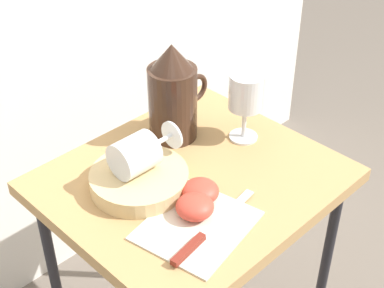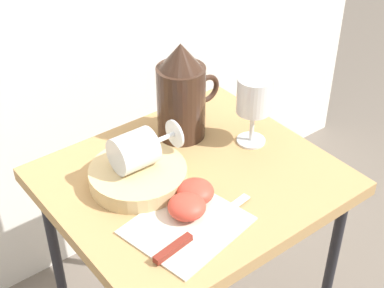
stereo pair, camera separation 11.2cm
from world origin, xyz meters
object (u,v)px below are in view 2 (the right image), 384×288
at_px(pitcher, 182,99).
at_px(knife, 190,236).
at_px(table, 192,200).
at_px(basket_tray, 138,175).
at_px(wine_glass_upright, 254,99).
at_px(wine_glass_tipped_near, 136,150).
at_px(apple_half_left, 187,206).
at_px(apple_half_right, 195,192).

xyz_separation_m(pitcher, knife, (-0.19, -0.28, -0.08)).
height_order(table, basket_tray, basket_tray).
relative_size(basket_tray, wine_glass_upright, 1.24).
bearing_deg(knife, basket_tray, 85.05).
height_order(wine_glass_tipped_near, apple_half_left, wine_glass_tipped_near).
height_order(table, knife, knife).
bearing_deg(basket_tray, apple_half_right, -64.34).
xyz_separation_m(table, pitcher, (0.08, 0.13, 0.16)).
xyz_separation_m(apple_half_right, knife, (-0.07, -0.08, -0.02)).
bearing_deg(apple_half_left, wine_glass_upright, 22.07).
height_order(table, wine_glass_upright, wine_glass_upright).
bearing_deg(basket_tray, knife, -94.95).
height_order(table, apple_half_right, apple_half_right).
height_order(wine_glass_upright, wine_glass_tipped_near, wine_glass_upright).
distance_m(apple_half_right, knife, 0.11).
relative_size(basket_tray, apple_half_left, 2.74).
distance_m(apple_half_left, knife, 0.06).
relative_size(table, wine_glass_upright, 4.28).
distance_m(wine_glass_upright, wine_glass_tipped_near, 0.28).
bearing_deg(table, wine_glass_tipped_near, 147.94).
height_order(wine_glass_upright, knife, wine_glass_upright).
distance_m(wine_glass_upright, apple_half_right, 0.25).
relative_size(basket_tray, pitcher, 0.88).
xyz_separation_m(pitcher, wine_glass_tipped_near, (-0.17, -0.08, -0.02)).
height_order(table, pitcher, pitcher).
distance_m(table, pitcher, 0.22).
bearing_deg(basket_tray, wine_glass_upright, -6.95).
relative_size(table, knife, 2.79).
height_order(basket_tray, pitcher, pitcher).
bearing_deg(wine_glass_upright, pitcher, 130.94).
bearing_deg(pitcher, wine_glass_tipped_near, -156.15).
relative_size(table, apple_half_left, 9.46).
distance_m(table, apple_half_right, 0.12).
xyz_separation_m(pitcher, wine_glass_upright, (0.10, -0.12, 0.02)).
bearing_deg(table, wine_glass_upright, 5.09).
height_order(apple_half_left, apple_half_right, same).
bearing_deg(apple_half_left, wine_glass_tipped_near, 94.86).
height_order(wine_glass_upright, apple_half_right, wine_glass_upright).
distance_m(table, wine_glass_upright, 0.25).
height_order(basket_tray, knife, basket_tray).
bearing_deg(table, apple_half_left, -132.38).
relative_size(basket_tray, wine_glass_tipped_near, 1.34).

